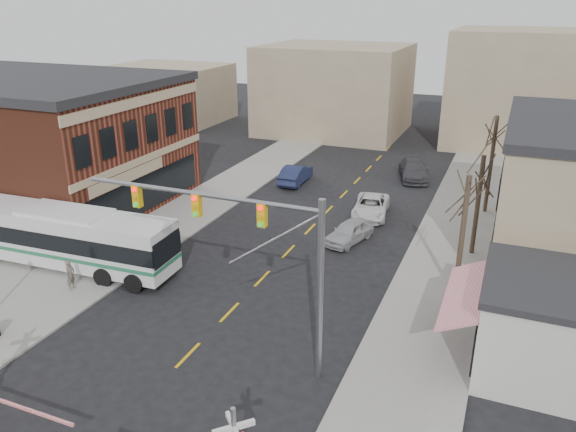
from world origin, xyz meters
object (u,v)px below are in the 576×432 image
object	(u,v)px
car_b	(296,174)
car_c	(371,207)
car_a	(349,232)
pedestrian_far	(91,247)
car_d	(414,170)
transit_bus	(69,237)
pedestrian_near	(70,275)
traffic_signal_mast	(252,241)

from	to	relation	value
car_b	car_c	xyz separation A→B (m)	(8.02, -5.20, -0.08)
car_a	pedestrian_far	distance (m)	16.24
car_c	car_d	distance (m)	10.47
car_a	car_b	size ratio (longest dim) A/B	0.86
transit_bus	pedestrian_near	size ratio (longest dim) A/B	7.85
traffic_signal_mast	car_a	size ratio (longest dim) A/B	2.64
car_b	car_c	distance (m)	9.56
car_d	pedestrian_near	xyz separation A→B (m)	(-13.50, -27.80, 0.16)
traffic_signal_mast	pedestrian_near	size ratio (longest dim) A/B	6.42
transit_bus	car_a	world-z (taller)	transit_bus
car_b	car_c	world-z (taller)	car_b
car_a	pedestrian_near	distance (m)	17.22
car_a	car_b	world-z (taller)	car_b
traffic_signal_mast	pedestrian_far	xyz separation A→B (m)	(-13.54, 5.35, -4.90)
transit_bus	pedestrian_far	world-z (taller)	transit_bus
car_b	pedestrian_far	distance (m)	19.97
traffic_signal_mast	car_a	xyz separation A→B (m)	(0.17, 14.06, -5.08)
transit_bus	traffic_signal_mast	size ratio (longest dim) A/B	1.22
pedestrian_far	car_a	bearing A→B (deg)	-30.88
traffic_signal_mast	car_c	xyz separation A→B (m)	(0.29, 19.26, -5.07)
car_c	pedestrian_far	size ratio (longest dim) A/B	3.35
car_a	car_c	distance (m)	5.20
car_b	pedestrian_near	world-z (taller)	pedestrian_near
transit_bus	car_a	size ratio (longest dim) A/B	3.23
transit_bus	pedestrian_near	bearing A→B (deg)	-48.14
pedestrian_far	car_b	bearing A→B (deg)	9.78
car_c	car_d	world-z (taller)	car_d
transit_bus	pedestrian_far	distance (m)	1.63
traffic_signal_mast	car_b	xyz separation A→B (m)	(-7.73, 24.46, -4.99)
car_a	car_b	distance (m)	13.06
pedestrian_far	car_d	bearing A→B (deg)	-5.07
transit_bus	pedestrian_far	xyz separation A→B (m)	(0.57, 1.11, -1.04)
car_d	car_b	bearing A→B (deg)	-166.52
car_b	car_d	bearing A→B (deg)	-152.86
car_a	traffic_signal_mast	bearing A→B (deg)	-74.18
car_c	pedestrian_far	bearing A→B (deg)	-142.59
traffic_signal_mast	pedestrian_near	xyz separation A→B (m)	(-11.99, 1.86, -4.81)
pedestrian_far	pedestrian_near	bearing A→B (deg)	-129.24
transit_bus	car_b	size ratio (longest dim) A/B	2.78
traffic_signal_mast	car_b	size ratio (longest dim) A/B	2.27
pedestrian_near	pedestrian_far	size ratio (longest dim) A/B	1.11
car_c	car_d	xyz separation A→B (m)	(1.23, 10.40, 0.10)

